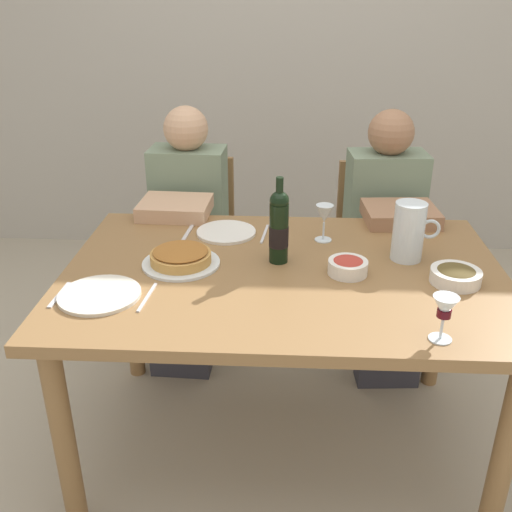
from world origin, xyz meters
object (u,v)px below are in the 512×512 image
Objects in this scene: salad_bowl at (346,266)px; olive_bowl at (454,275)px; diner_left at (185,231)px; baked_tart at (179,257)px; wine_glass_left_diner at (323,215)px; chair_left at (195,235)px; diner_right at (386,237)px; dinner_plate_left_setting at (225,232)px; water_pitcher at (407,235)px; wine_glass_right_diner at (443,309)px; dinner_plate_right_setting at (98,295)px; chair_right at (374,240)px; dining_table at (282,294)px; wine_bottle at (278,227)px.

olive_bowl is (0.34, -0.05, -0.00)m from salad_bowl.
baked_tart is at bearing 101.27° from diner_left.
baked_tart is at bearing -154.61° from wine_glass_left_diner.
chair_left is 0.95m from diner_right.
dinner_plate_left_setting is at bearing 112.67° from chair_left.
chair_left is (-0.88, 0.79, -0.36)m from water_pitcher.
salad_bowl is 0.30m from wine_glass_left_diner.
wine_glass_right_diner is at bearing -47.02° from dinner_plate_left_setting.
wine_glass_right_diner is (-0.13, -0.34, 0.07)m from olive_bowl.
salad_bowl is 0.81m from dinner_plate_right_setting.
chair_left is 1.00× the size of chair_right.
olive_bowl is 0.14× the size of diner_left.
water_pitcher reaches higher than olive_bowl.
chair_left is (0.13, 1.12, -0.27)m from dinner_plate_right_setting.
dinner_plate_right_setting is at bearing -165.75° from salad_bowl.
diner_right is at bearing 54.45° from dining_table.
baked_tart is 0.56m from wine_glass_left_diner.
diner_left and diner_right have the same top height.
dining_table is 0.48m from water_pitcher.
wine_bottle is 0.26× the size of diner_right.
dinner_plate_right_setting is at bearing -161.77° from water_pitcher.
diner_right reaches higher than wine_glass_left_diner.
diner_right reaches higher than dining_table.
baked_tart is 1.21m from chair_right.
water_pitcher is 0.84m from chair_right.
dinner_plate_left_setting is 0.45m from diner_left.
wine_glass_left_diner is at bearing 60.85° from dining_table.
wine_glass_right_diner is 1.07m from diner_right.
diner_right is (0.48, 0.57, -0.27)m from wine_bottle.
salad_bowl is 1.17m from chair_left.
chair_left is (-0.09, 0.88, -0.29)m from baked_tart.
diner_left is 0.93m from chair_right.
chair_right reaches higher than salad_bowl.
wine_glass_left_diner is at bearing 49.11° from wine_bottle.
dining_table is 4.89× the size of wine_bottle.
dining_table is at bearing -119.15° from wine_glass_left_diner.
water_pitcher is 0.18× the size of diner_right.
dinner_plate_right_setting is (-1.00, -0.33, -0.09)m from water_pitcher.
wine_bottle is at bearing 7.84° from baked_tart.
wine_glass_right_diner is at bearing 126.53° from chair_left.
diner_left reaches higher than wine_glass_right_diner.
diner_left is at bearing 9.07° from chair_right.
dinner_plate_left_setting is at bearing 173.29° from wine_glass_left_diner.
dining_table is 1.00m from chair_right.
diner_left is (0.12, 0.88, -0.15)m from dinner_plate_right_setting.
dinner_plate_left_setting and dinner_plate_right_setting have the same top height.
diner_left is (-0.23, 0.36, -0.15)m from dinner_plate_left_setting.
chair_right is at bearing 89.01° from water_pitcher.
water_pitcher is at bearing 125.75° from olive_bowl.
diner_right reaches higher than water_pitcher.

